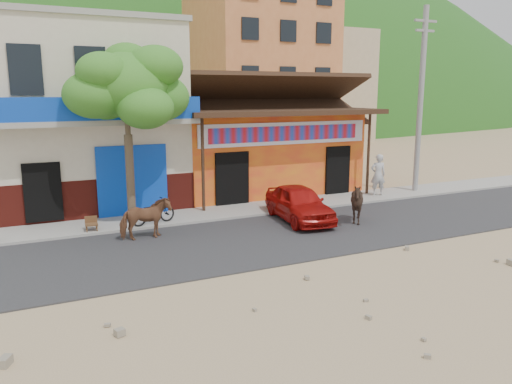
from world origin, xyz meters
TOP-DOWN VIEW (x-y plane):
  - ground at (0.00, 0.00)m, footprint 120.00×120.00m
  - road at (0.00, 2.50)m, footprint 60.00×5.00m
  - sidewalk at (0.00, 6.00)m, footprint 60.00×2.00m
  - dance_club at (2.00, 10.00)m, footprint 8.00×6.00m
  - cafe_building at (-5.50, 10.00)m, footprint 7.00×6.00m
  - apartment_front at (9.00, 24.00)m, footprint 9.00×9.00m
  - apartment_rear at (18.00, 30.00)m, footprint 8.00×8.00m
  - hillside at (0.00, 70.00)m, footprint 100.00×40.00m
  - tree at (-4.60, 5.80)m, footprint 3.00×3.00m
  - utility_pole at (8.20, 6.00)m, footprint 0.24×0.24m
  - cow_tan at (-4.58, 3.91)m, footprint 1.55×0.74m
  - cow_dark at (2.46, 2.66)m, footprint 1.50×1.39m
  - red_car at (0.85, 3.85)m, footprint 1.89×3.82m
  - scooter at (-4.00, 5.30)m, footprint 1.68×0.92m
  - pedestrian at (5.94, 5.86)m, footprint 0.76×0.62m
  - cafe_chair_right at (-6.00, 5.34)m, footprint 0.42×0.42m

SIDE VIEW (x-z plane):
  - ground at x=0.00m, z-range 0.00..0.00m
  - road at x=0.00m, z-range 0.00..0.04m
  - sidewalk at x=0.00m, z-range 0.00..0.12m
  - cafe_chair_right at x=-6.00m, z-range 0.12..0.95m
  - scooter at x=-4.00m, z-range 0.12..0.96m
  - red_car at x=0.85m, z-range 0.04..1.29m
  - cow_tan at x=-4.58m, z-range 0.04..1.33m
  - cow_dark at x=2.46m, z-range 0.04..1.47m
  - pedestrian at x=5.94m, z-range 0.12..1.91m
  - dance_club at x=2.00m, z-range 0.00..3.60m
  - tree at x=-4.60m, z-range 0.12..6.12m
  - cafe_building at x=-5.50m, z-range 0.00..7.00m
  - utility_pole at x=8.20m, z-range 0.12..8.12m
  - apartment_rear at x=18.00m, z-range 0.00..10.00m
  - apartment_front at x=9.00m, z-range 0.00..12.00m
  - hillside at x=0.00m, z-range 0.00..24.00m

